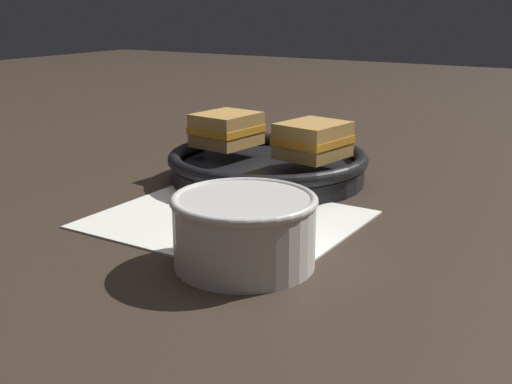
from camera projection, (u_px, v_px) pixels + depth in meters
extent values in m
plane|color=#382B21|center=(226.00, 225.00, 0.71)|extent=(4.00, 4.00, 0.00)
cube|color=white|center=(227.00, 219.00, 0.73)|extent=(0.28, 0.24, 0.00)
cylinder|color=silver|center=(244.00, 232.00, 0.60)|extent=(0.13, 0.13, 0.07)
cylinder|color=gold|center=(244.00, 211.00, 0.59)|extent=(0.12, 0.12, 0.01)
torus|color=silver|center=(244.00, 200.00, 0.59)|extent=(0.14, 0.14, 0.01)
cube|color=silver|center=(219.00, 206.00, 0.75)|extent=(0.10, 0.07, 0.01)
ellipsoid|color=silver|center=(249.00, 229.00, 0.68)|extent=(0.06, 0.05, 0.01)
cylinder|color=black|center=(268.00, 172.00, 0.89)|extent=(0.26, 0.26, 0.02)
torus|color=black|center=(268.00, 157.00, 0.88)|extent=(0.27, 0.27, 0.02)
cube|color=#C18E47|center=(227.00, 139.00, 0.91)|extent=(0.08, 0.09, 0.02)
cube|color=orange|center=(227.00, 129.00, 0.91)|extent=(0.08, 0.09, 0.01)
cube|color=#C18E47|center=(226.00, 119.00, 0.90)|extent=(0.08, 0.09, 0.02)
cube|color=#C18E47|center=(313.00, 151.00, 0.84)|extent=(0.09, 0.09, 0.02)
cube|color=orange|center=(313.00, 140.00, 0.84)|extent=(0.09, 0.10, 0.01)
cube|color=#C18E47|center=(313.00, 129.00, 0.83)|extent=(0.09, 0.09, 0.02)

